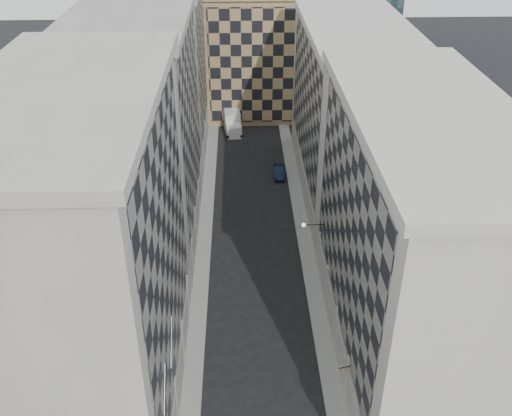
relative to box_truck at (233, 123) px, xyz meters
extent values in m
cube|color=gray|center=(-2.87, -29.07, -1.22)|extent=(1.50, 100.00, 0.15)
cube|color=gray|center=(7.63, -29.07, -1.22)|extent=(1.50, 100.00, 0.15)
cube|color=gray|center=(-8.62, -48.07, 10.21)|extent=(10.00, 22.00, 23.00)
cube|color=gray|center=(-3.74, -48.07, 11.71)|extent=(0.25, 19.36, 18.00)
cube|color=gray|center=(-3.82, -48.07, 0.31)|extent=(0.45, 21.12, 3.20)
cube|color=gray|center=(-8.62, -48.07, 22.06)|extent=(10.80, 22.80, 0.70)
cylinder|color=gray|center=(-3.97, -50.82, 0.91)|extent=(0.90, 0.90, 4.40)
cylinder|color=gray|center=(-3.97, -45.32, 0.91)|extent=(0.90, 0.90, 4.40)
cylinder|color=gray|center=(-3.97, -39.82, 0.91)|extent=(0.90, 0.90, 4.40)
cube|color=gray|center=(-8.62, -26.07, 9.71)|extent=(10.00, 22.00, 22.00)
cube|color=gray|center=(-3.74, -26.07, 11.21)|extent=(0.25, 19.36, 17.00)
cube|color=gray|center=(-3.82, -26.07, 0.31)|extent=(0.45, 21.12, 3.20)
cube|color=gray|center=(-8.62, -26.07, 21.06)|extent=(10.80, 22.80, 0.70)
cylinder|color=gray|center=(-3.97, -34.32, 0.91)|extent=(0.90, 0.90, 4.40)
cylinder|color=gray|center=(-3.97, -28.82, 0.91)|extent=(0.90, 0.90, 4.40)
cylinder|color=gray|center=(-3.97, -23.32, 0.91)|extent=(0.90, 0.90, 4.40)
cylinder|color=gray|center=(-3.97, -17.82, 0.91)|extent=(0.90, 0.90, 4.40)
cube|color=gray|center=(-8.62, -4.07, 9.21)|extent=(10.00, 22.00, 21.00)
cube|color=gray|center=(-3.74, -4.07, 10.71)|extent=(0.25, 19.36, 16.00)
cube|color=gray|center=(-3.82, -4.07, 0.31)|extent=(0.45, 21.12, 3.20)
cylinder|color=gray|center=(-3.97, -12.32, 0.91)|extent=(0.90, 0.90, 4.40)
cylinder|color=gray|center=(-3.97, -6.82, 0.91)|extent=(0.90, 0.90, 4.40)
cylinder|color=gray|center=(-3.97, -1.32, 0.91)|extent=(0.90, 0.90, 4.40)
cylinder|color=gray|center=(-3.97, 4.18, 0.91)|extent=(0.90, 0.90, 4.40)
cube|color=beige|center=(13.38, -44.07, 8.71)|extent=(10.00, 26.00, 20.00)
cube|color=gray|center=(8.50, -44.07, 10.21)|extent=(0.25, 22.88, 15.00)
cube|color=beige|center=(8.58, -44.07, 0.31)|extent=(0.45, 24.96, 3.20)
cube|color=beige|center=(13.38, -44.07, 19.06)|extent=(10.80, 26.80, 0.70)
cylinder|color=beige|center=(8.73, -49.27, 0.91)|extent=(0.90, 0.90, 4.40)
cylinder|color=beige|center=(8.73, -44.07, 0.91)|extent=(0.90, 0.90, 4.40)
cylinder|color=beige|center=(8.73, -38.87, 0.91)|extent=(0.90, 0.90, 4.40)
cylinder|color=beige|center=(8.73, -33.67, 0.91)|extent=(0.90, 0.90, 4.40)
cube|color=beige|center=(13.38, -17.07, 8.21)|extent=(10.00, 28.00, 19.00)
cube|color=gray|center=(8.50, -17.07, 9.71)|extent=(0.25, 24.64, 14.00)
cube|color=beige|center=(8.58, -17.07, 0.31)|extent=(0.45, 26.88, 3.20)
cube|color=beige|center=(13.38, -17.07, 18.06)|extent=(10.80, 28.80, 0.70)
cube|color=tan|center=(4.38, 8.93, 7.71)|extent=(16.00, 14.00, 18.00)
cube|color=tan|center=(4.38, 1.83, 7.71)|extent=(15.20, 0.25, 16.50)
cube|color=#302A25|center=(2.38, 22.93, 12.71)|extent=(6.00, 6.00, 28.00)
cylinder|color=gray|center=(-3.52, -55.07, 6.71)|extent=(0.10, 2.33, 2.33)
cylinder|color=gray|center=(-3.52, -51.07, 6.71)|extent=(0.10, 2.33, 2.33)
cylinder|color=black|center=(7.48, -35.07, 4.91)|extent=(1.80, 0.08, 0.08)
sphere|color=#FFE5B2|center=(6.58, -35.07, 4.91)|extent=(0.36, 0.36, 0.36)
cube|color=white|center=(0.19, -1.80, -0.43)|extent=(2.34, 2.51, 1.72)
cube|color=white|center=(-0.07, 0.68, 0.19)|extent=(2.56, 3.66, 2.97)
cylinder|color=black|center=(-0.68, -2.66, -0.86)|extent=(0.38, 0.89, 0.86)
cylinder|color=black|center=(1.23, -2.46, -0.86)|extent=(0.38, 0.89, 0.86)
cylinder|color=black|center=(-1.15, 1.72, -0.86)|extent=(0.38, 0.89, 0.86)
cylinder|color=black|center=(0.76, 1.92, -0.86)|extent=(0.38, 0.89, 0.86)
imported|color=#0F1C39|center=(5.88, -14.18, -0.68)|extent=(1.36, 3.75, 1.23)
cylinder|color=black|center=(7.98, -50.01, 2.94)|extent=(0.85, 0.27, 0.06)
cube|color=#BFAE8C|center=(7.78, -50.01, 2.51)|extent=(0.25, 0.75, 0.76)
camera|label=1|loc=(1.01, -77.49, 32.55)|focal=40.00mm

